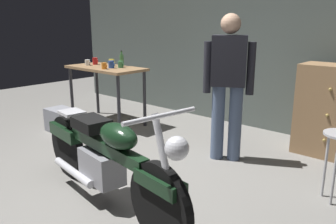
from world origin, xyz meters
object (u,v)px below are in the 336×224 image
Objects in this scene: motorcycle at (105,157)px; person_standing at (228,82)px; mug_red_diner at (95,61)px; storage_bin at (61,120)px; mug_orange_travel at (104,66)px; wooden_dresser at (333,111)px; mug_blue_enamel at (111,64)px; mug_yellow_tall at (112,63)px; bottle at (122,60)px; mug_green_speckled at (121,64)px; mug_white_ceramic at (88,62)px.

motorcycle is 1.69m from person_standing.
storage_bin is at bearing -75.70° from mug_red_diner.
mug_red_diner is at bearing 155.21° from mug_orange_travel.
mug_orange_travel is at bearing -160.35° from wooden_dresser.
mug_blue_enamel is 0.26m from mug_yellow_tall.
person_standing is 13.58× the size of mug_yellow_tall.
bottle reaches higher than storage_bin.
mug_orange_travel is 0.37m from mug_yellow_tall.
person_standing is 3.80× the size of storage_bin.
mug_yellow_tall reaches higher than motorcycle.
mug_red_diner is at bearing -30.84° from person_standing.
mug_blue_enamel is 1.13× the size of mug_orange_travel.
motorcycle is 4.94× the size of storage_bin.
mug_green_speckled is (0.41, 0.84, 0.78)m from storage_bin.
motorcycle is 2.75m from mug_yellow_tall.
mug_orange_travel is 0.93× the size of mug_red_diner.
mug_yellow_tall is (-0.20, 0.31, 0.01)m from mug_orange_travel.
storage_bin is 3.58× the size of mug_yellow_tall.
person_standing is 6.93× the size of bottle.
storage_bin is 1.31m from bottle.
mug_blue_enamel is at bearing -40.28° from mug_yellow_tall.
wooden_dresser is at bearing 74.86° from motorcycle.
mug_red_diner reaches higher than mug_blue_enamel.
wooden_dresser is 2.50× the size of storage_bin.
mug_red_diner is at bearing 104.30° from storage_bin.
storage_bin is 1.03m from mug_orange_travel.
wooden_dresser reaches higher than mug_blue_enamel.
person_standing reaches higher than bottle.
mug_orange_travel is (-2.95, -1.05, 0.40)m from wooden_dresser.
mug_yellow_tall is (-2.03, 1.79, 0.50)m from motorcycle.
mug_green_speckled is (0.08, 0.12, -0.00)m from mug_blue_enamel.
mug_blue_enamel is at bearing 64.93° from storage_bin.
mug_yellow_tall is at bearing 170.15° from mug_green_speckled.
person_standing reaches higher than storage_bin.
person_standing is at bearing -4.73° from mug_yellow_tall.
motorcycle is at bearing -22.64° from storage_bin.
mug_orange_travel is 0.46× the size of bottle.
mug_yellow_tall is at bearing 28.38° from mug_white_ceramic.
storage_bin is at bearing -116.28° from mug_green_speckled.
mug_orange_travel is at bearing -104.85° from mug_green_speckled.
motorcycle is at bearing -113.86° from wooden_dresser.
motorcycle is 1.30× the size of person_standing.
motorcycle is at bearing -38.97° from mug_orange_travel.
storage_bin is 1.22m from mug_green_speckled.
storage_bin is 1.11m from mug_blue_enamel.
bottle reaches higher than mug_green_speckled.
wooden_dresser is 4.56× the size of bottle.
mug_white_ceramic is (-0.36, -0.20, -0.01)m from mug_yellow_tall.
wooden_dresser is (1.12, 2.53, 0.10)m from motorcycle.
mug_blue_enamel is at bearing -28.50° from person_standing.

